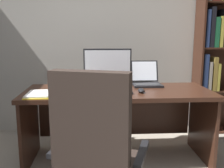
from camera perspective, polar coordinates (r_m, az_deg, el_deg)
wall_back at (r=3.42m, az=-0.94°, el=11.26°), size 4.68×0.12×2.59m
desk at (r=2.64m, az=1.15°, el=-5.16°), size 1.83×0.73×0.74m
bookshelf at (r=3.58m, az=23.01°, el=7.69°), size 0.79×0.30×2.23m
office_chair at (r=1.73m, az=-3.46°, el=-17.29°), size 0.70×0.62×1.07m
monitor at (r=2.71m, az=-1.00°, el=3.84°), size 0.51×0.16×0.40m
laptop at (r=2.79m, az=7.66°, el=0.89°), size 0.30×0.33×0.25m
keyboard at (r=2.37m, az=-0.57°, el=-1.78°), size 0.42×0.15×0.02m
computer_mouse at (r=2.41m, az=6.58°, el=-1.49°), size 0.06×0.10×0.04m
reading_stand_with_book at (r=2.78m, az=-9.75°, el=1.28°), size 0.32×0.24×0.15m
open_binder at (r=2.36m, az=-13.64°, el=-2.18°), size 0.43×0.31×0.02m
notepad at (r=2.53m, az=-7.11°, el=-1.27°), size 0.18×0.23×0.01m
pen at (r=2.52m, az=-6.66°, el=-1.06°), size 0.13×0.06×0.01m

